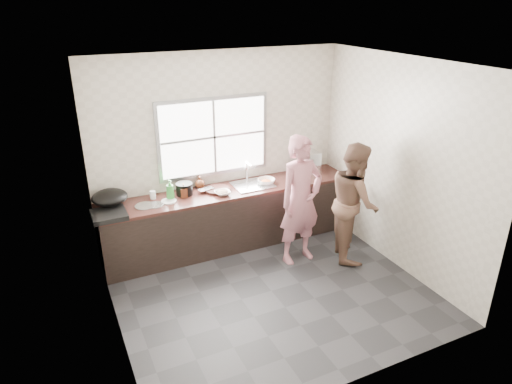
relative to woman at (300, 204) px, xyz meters
name	(u,v)px	position (x,y,z in m)	size (l,w,h in m)	color
floor	(271,291)	(-0.68, -0.52, -0.82)	(3.60, 3.20, 0.01)	#2A2A2D
ceiling	(275,64)	(-0.68, -0.52, 1.89)	(3.60, 3.20, 0.01)	silver
wall_back	(220,149)	(-0.68, 1.09, 0.53)	(3.60, 0.01, 2.70)	beige
wall_left	(105,221)	(-2.49, -0.52, 0.53)	(0.01, 3.20, 2.70)	silver
wall_right	(400,166)	(1.12, -0.52, 0.53)	(0.01, 3.20, 2.70)	beige
wall_front	(363,258)	(-0.68, -2.12, 0.53)	(3.60, 0.01, 2.70)	beige
cabinet	(230,218)	(-0.68, 0.77, -0.41)	(3.60, 0.62, 0.82)	black
countertop	(230,191)	(-0.68, 0.77, 0.02)	(3.60, 0.64, 0.04)	#351A16
sink	(253,185)	(-0.33, 0.77, 0.05)	(0.55, 0.45, 0.02)	silver
faucet	(247,171)	(-0.33, 0.97, 0.19)	(0.02, 0.02, 0.30)	silver
window_frame	(214,137)	(-0.78, 1.07, 0.73)	(1.60, 0.05, 1.10)	#9EA0A5
window_glazing	(214,137)	(-0.78, 1.05, 0.73)	(1.50, 0.01, 1.00)	white
woman	(300,204)	(0.00, 0.00, 0.00)	(0.60, 0.39, 1.63)	#BA707C
person_side	(354,201)	(0.70, -0.21, -0.01)	(0.79, 0.61, 1.62)	brown
cutting_board	(217,190)	(-0.86, 0.80, 0.06)	(0.35, 0.35, 0.04)	black
cleaver	(206,189)	(-1.01, 0.83, 0.09)	(0.22, 0.11, 0.01)	#B6B8BD
bowl_mince	(222,193)	(-0.84, 0.64, 0.07)	(0.21, 0.21, 0.05)	silver
bowl_crabs	(266,182)	(-0.13, 0.73, 0.07)	(0.20, 0.20, 0.06)	white
bowl_held	(263,183)	(-0.20, 0.73, 0.08)	(0.20, 0.20, 0.06)	silver
black_pot	(184,189)	(-1.30, 0.87, 0.12)	(0.22, 0.22, 0.16)	black
plate_food	(169,201)	(-1.56, 0.73, 0.05)	(0.20, 0.20, 0.02)	silver
bottle_green	(170,190)	(-1.52, 0.79, 0.18)	(0.11, 0.11, 0.27)	green
bottle_brown_tall	(184,191)	(-1.33, 0.79, 0.13)	(0.08, 0.08, 0.18)	#4B2312
bottle_brown_short	(200,183)	(-1.04, 1.00, 0.12)	(0.12, 0.12, 0.16)	#512714
glass_jar	(153,195)	(-1.72, 0.92, 0.10)	(0.08, 0.08, 0.11)	silver
burner	(109,215)	(-2.33, 0.60, 0.07)	(0.41, 0.41, 0.06)	black
wok	(110,197)	(-2.27, 0.87, 0.19)	(0.45, 0.45, 0.17)	black
dish_rack	(305,162)	(0.61, 0.94, 0.20)	(0.42, 0.29, 0.31)	silver
pot_lid_left	(155,205)	(-1.75, 0.69, 0.05)	(0.22, 0.22, 0.01)	silver
pot_lid_right	(145,206)	(-1.87, 0.72, 0.05)	(0.25, 0.25, 0.01)	silver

